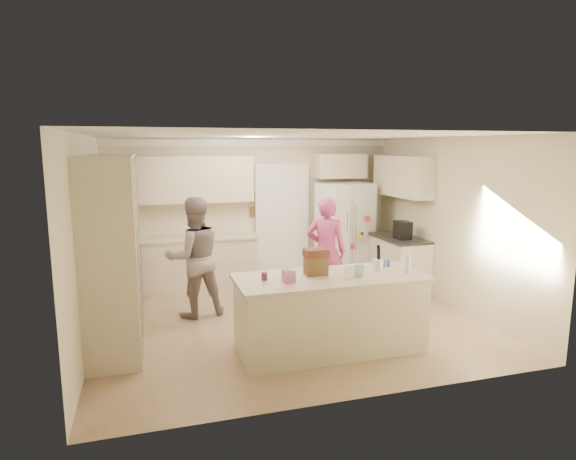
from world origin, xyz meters
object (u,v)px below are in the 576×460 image
object	(u,v)px
dollhouse_body	(316,266)
teen_girl	(326,251)
utensil_crock	(378,265)
teen_boy	(194,257)
refrigerator	(345,232)
coffee_maker	(403,230)
island_base	(330,315)
tissue_box	(289,276)

from	to	relation	value
dollhouse_body	teen_girl	world-z (taller)	teen_girl
utensil_crock	teen_boy	size ratio (longest dim) A/B	0.09
refrigerator	coffee_maker	size ratio (longest dim) A/B	6.00
refrigerator	utensil_crock	distance (m)	2.98
coffee_maker	island_base	distance (m)	2.87
island_base	refrigerator	bearing A→B (deg)	63.87
refrigerator	coffee_maker	bearing A→B (deg)	-70.17
teen_boy	island_base	bearing A→B (deg)	120.64
dollhouse_body	refrigerator	bearing A→B (deg)	60.71
teen_girl	coffee_maker	bearing A→B (deg)	-143.18
dollhouse_body	teen_girl	distance (m)	1.74
coffee_maker	teen_girl	distance (m)	1.50
island_base	utensil_crock	distance (m)	0.86
refrigerator	utensil_crock	bearing A→B (deg)	-116.33
coffee_maker	island_base	xyz separation A→B (m)	(-2.05, -1.90, -0.63)
coffee_maker	teen_boy	world-z (taller)	teen_boy
coffee_maker	utensil_crock	xyz separation A→B (m)	(-1.40, -1.85, -0.07)
island_base	teen_girl	world-z (taller)	teen_girl
refrigerator	coffee_maker	distance (m)	1.21
teen_girl	utensil_crock	bearing A→B (deg)	120.03
refrigerator	dollhouse_body	world-z (taller)	refrigerator
teen_boy	dollhouse_body	bearing A→B (deg)	119.27
refrigerator	dollhouse_body	xyz separation A→B (m)	(-1.59, -2.83, 0.14)
island_base	coffee_maker	bearing A→B (deg)	42.83
tissue_box	teen_girl	world-z (taller)	teen_girl
island_base	utensil_crock	size ratio (longest dim) A/B	14.67
coffee_maker	tissue_box	distance (m)	3.28
island_base	teen_girl	bearing A→B (deg)	70.67
utensil_crock	teen_girl	bearing A→B (deg)	92.36
teen_boy	teen_girl	bearing A→B (deg)	169.45
coffee_maker	teen_girl	size ratio (longest dim) A/B	0.18
dollhouse_body	teen_boy	xyz separation A→B (m)	(-1.29, 1.58, -0.16)
coffee_maker	dollhouse_body	distance (m)	2.84
island_base	teen_boy	bearing A→B (deg)	130.61
utensil_crock	refrigerator	bearing A→B (deg)	74.72
tissue_box	dollhouse_body	bearing A→B (deg)	26.57
teen_boy	teen_girl	distance (m)	2.03
refrigerator	dollhouse_body	distance (m)	3.24
island_base	teen_boy	xyz separation A→B (m)	(-1.44, 1.68, 0.44)
utensil_crock	dollhouse_body	size ratio (longest dim) A/B	0.58
tissue_box	teen_boy	xyz separation A→B (m)	(-0.89, 1.78, -0.12)
dollhouse_body	teen_boy	distance (m)	2.05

